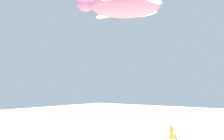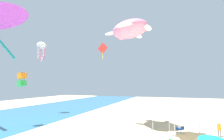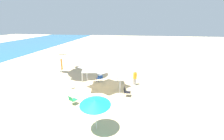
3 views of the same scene
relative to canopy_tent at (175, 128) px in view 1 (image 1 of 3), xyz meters
name	(u,v)px [view 1 (image 1 of 3)]	position (x,y,z in m)	size (l,w,h in m)	color
canopy_tent	(175,128)	(0.00, 0.00, 0.00)	(3.95, 4.08, 2.70)	#B7B7BC
person_watching_sky	(175,136)	(1.38, -3.28, -1.46)	(0.38, 0.38, 1.62)	slate
kite_turtle_pink	(123,5)	(1.50, 6.93, 11.01)	(7.75, 7.75, 2.72)	pink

